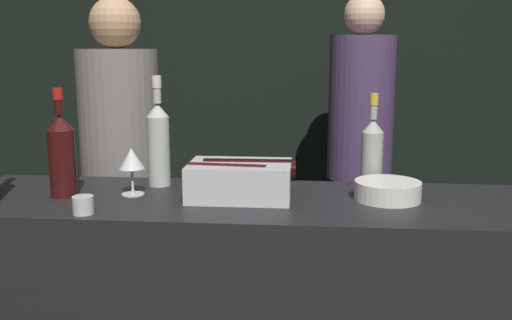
% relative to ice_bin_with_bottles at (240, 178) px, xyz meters
% --- Properties ---
extents(wall_back_chalkboard, '(6.40, 0.06, 2.80)m').
position_rel_ice_bin_with_bottles_xyz_m(wall_back_chalkboard, '(0.05, 1.99, 0.29)').
color(wall_back_chalkboard, black).
rests_on(wall_back_chalkboard, ground_plane).
extents(ice_bin_with_bottles, '(0.34, 0.22, 0.12)m').
position_rel_ice_bin_with_bottles_xyz_m(ice_bin_with_bottles, '(0.00, 0.00, 0.00)').
color(ice_bin_with_bottles, silver).
rests_on(ice_bin_with_bottles, bar_counter).
extents(bowl_white, '(0.21, 0.21, 0.06)m').
position_rel_ice_bin_with_bottles_xyz_m(bowl_white, '(0.46, 0.02, -0.03)').
color(bowl_white, silver).
rests_on(bowl_white, bar_counter).
extents(wine_glass, '(0.08, 0.08, 0.15)m').
position_rel_ice_bin_with_bottles_xyz_m(wine_glass, '(-0.35, 0.01, 0.05)').
color(wine_glass, silver).
rests_on(wine_glass, bar_counter).
extents(candle_votive, '(0.06, 0.06, 0.05)m').
position_rel_ice_bin_with_bottles_xyz_m(candle_votive, '(-0.43, -0.22, -0.04)').
color(candle_votive, silver).
rests_on(candle_votive, bar_counter).
extents(rose_wine_bottle, '(0.07, 0.07, 0.32)m').
position_rel_ice_bin_with_bottles_xyz_m(rose_wine_bottle, '(0.43, 0.19, 0.06)').
color(rose_wine_bottle, '#9EA899').
rests_on(rose_wine_bottle, bar_counter).
extents(red_wine_bottle_tall, '(0.08, 0.08, 0.35)m').
position_rel_ice_bin_with_bottles_xyz_m(red_wine_bottle_tall, '(-0.56, -0.03, 0.08)').
color(red_wine_bottle_tall, '#380F0F').
rests_on(red_wine_bottle_tall, bar_counter).
extents(white_wine_bottle, '(0.08, 0.08, 0.38)m').
position_rel_ice_bin_with_bottles_xyz_m(white_wine_bottle, '(-0.30, 0.14, 0.09)').
color(white_wine_bottle, '#B2B7AD').
rests_on(white_wine_bottle, bar_counter).
extents(person_in_hoodie, '(0.34, 0.34, 1.72)m').
position_rel_ice_bin_with_bottles_xyz_m(person_in_hoodie, '(-0.58, 0.58, -0.14)').
color(person_in_hoodie, black).
rests_on(person_in_hoodie, ground_plane).
extents(person_blond_tee, '(0.34, 0.34, 1.79)m').
position_rel_ice_bin_with_bottles_xyz_m(person_blond_tee, '(0.49, 1.30, -0.10)').
color(person_blond_tee, black).
rests_on(person_blond_tee, ground_plane).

